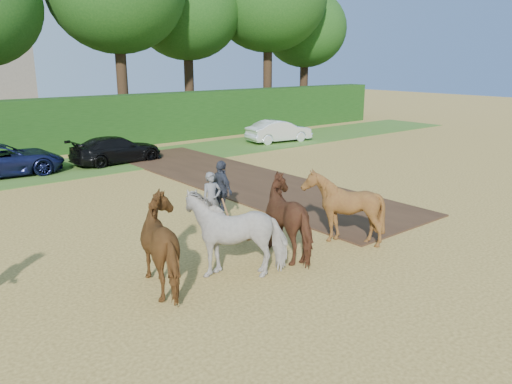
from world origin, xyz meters
TOP-DOWN VIEW (x-y plane):
  - ground at (0.00, 0.00)m, footprint 120.00×120.00m
  - earth_strip at (1.50, 7.00)m, footprint 4.50×17.00m
  - grass_verge at (0.00, 14.00)m, footprint 50.00×5.00m
  - hedgerow at (0.00, 18.50)m, footprint 46.00×1.60m
  - spectator_far at (-2.27, 3.01)m, footprint 0.54×1.16m
  - plough_team at (-3.44, -0.51)m, footprint 7.00×4.87m
  - parked_cars at (-5.50, 14.04)m, footprint 30.62×3.18m

SIDE VIEW (x-z plane):
  - ground at x=0.00m, z-range 0.00..0.00m
  - grass_verge at x=0.00m, z-range 0.00..0.03m
  - earth_strip at x=1.50m, z-range 0.00..0.05m
  - parked_cars at x=-5.50m, z-range -0.02..1.43m
  - spectator_far at x=-2.27m, z-range 0.00..1.94m
  - plough_team at x=-3.44m, z-range -0.01..2.04m
  - hedgerow at x=0.00m, z-range 0.00..3.00m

